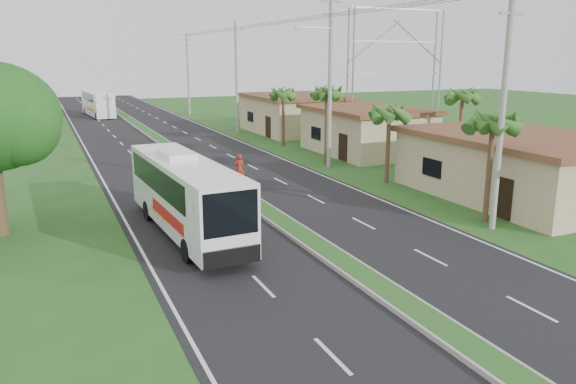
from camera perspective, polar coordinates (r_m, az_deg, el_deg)
name	(u,v)px	position (r m, az deg, el deg)	size (l,w,h in m)	color
ground	(352,271)	(20.87, 6.55, -8.01)	(180.00, 180.00, 0.00)	#23511D
road_asphalt	(205,171)	(38.76, -8.46, 2.11)	(14.00, 160.00, 0.02)	black
median_strip	(205,170)	(38.74, -8.47, 2.25)	(1.20, 160.00, 0.18)	gray
lane_edge_left	(102,180)	(37.61, -18.34, 1.19)	(0.12, 160.00, 0.01)	silver
lane_edge_right	(294,164)	(40.99, 0.60, 2.87)	(0.12, 160.00, 0.01)	silver
shop_near	(519,166)	(33.48, 22.41, 2.48)	(8.60, 12.60, 3.52)	tan
shop_mid	(366,130)	(45.85, 7.95, 6.25)	(7.60, 10.60, 3.67)	tan
shop_far	(294,113)	(58.14, 0.66, 7.99)	(8.60, 11.60, 3.82)	tan
palm_verge_a	(493,122)	(27.45, 20.13, 6.70)	(2.40, 2.40, 5.45)	#473321
palm_verge_b	(389,112)	(34.73, 10.26, 7.97)	(2.40, 2.40, 5.05)	#473321
palm_verge_c	(327,93)	(40.37, 3.98, 10.01)	(2.40, 2.40, 5.85)	#473321
palm_verge_d	(283,93)	(48.74, -0.49, 9.99)	(2.40, 2.40, 5.25)	#473321
palm_behind_shop	(463,96)	(41.98, 17.31, 9.31)	(2.40, 2.40, 5.65)	#473321
utility_pole_a	(503,103)	(26.31, 21.01, 8.41)	(1.60, 0.28, 11.00)	gray
utility_pole_b	(330,77)	(39.28, 4.26, 11.56)	(3.20, 0.28, 12.00)	gray
utility_pole_c	(237,76)	(57.73, -5.25, 11.62)	(1.60, 0.28, 11.00)	gray
utility_pole_d	(188,73)	(76.95, -10.11, 11.78)	(1.60, 0.28, 10.50)	gray
billboard_lattice	(396,65)	(56.55, 10.87, 12.57)	(10.18, 1.18, 12.07)	gray
coach_bus_main	(185,191)	(24.85, -10.40, 0.10)	(2.86, 11.04, 3.53)	white
coach_bus_far	(98,103)	(78.04, -18.77, 8.60)	(3.21, 10.76, 3.09)	white
motorcyclist	(240,179)	(32.46, -4.94, 1.37)	(1.74, 1.02, 2.21)	black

